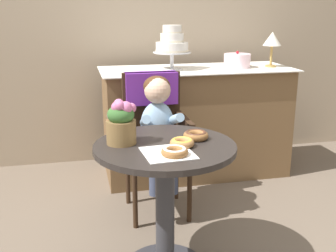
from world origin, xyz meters
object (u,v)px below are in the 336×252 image
Objects in this scene: round_layer_cake at (237,61)px; table_lamp at (272,40)px; donut_side at (175,151)px; flower_vase at (121,122)px; tiered_cake_stand at (172,44)px; seated_child at (158,121)px; donut_mid at (196,135)px; donut_front at (182,142)px; cafe_table at (165,183)px; wicker_chair at (154,120)px.

table_lamp is at bearing -6.85° from round_layer_cake.
donut_side is at bearing -129.17° from table_lamp.
tiered_cake_stand is (0.55, 1.24, 0.27)m from flower_vase.
seated_child is at bearing 61.00° from flower_vase.
flower_vase reaches higher than donut_mid.
donut_front is 0.53× the size of flower_vase.
table_lamp reaches higher than donut_side.
table_lamp is at bearing 50.83° from donut_side.
cafe_table is 3.32× the size of round_layer_cake.
donut_front is at bearing -101.15° from tiered_cake_stand.
donut_side is at bearing -127.18° from donut_mid.
seated_child is 1.34m from table_lamp.
wicker_chair is 4.39× the size of round_layer_cake.
donut_side is 1.72m from round_layer_cake.
wicker_chair is at bearing -146.34° from round_layer_cake.
cafe_table is 0.99× the size of seated_child.
donut_side is (-0.17, -0.22, -0.00)m from donut_mid.
seated_child is 2.55× the size of table_lamp.
seated_child reaches higher than flower_vase.
table_lamp reaches higher than donut_front.
flower_vase is at bearing 177.55° from donut_mid.
donut_mid is at bearing 14.63° from cafe_table.
donut_side is 0.44× the size of table_lamp.
table_lamp is at bearing 50.00° from donut_front.
donut_front is at bearing -135.37° from donut_mid.
seated_child is at bearing 88.82° from donut_front.
donut_front is at bearing -35.02° from cafe_table.
cafe_table is 3.16× the size of flower_vase.
seated_child is 3.35× the size of round_layer_cake.
round_layer_cake reaches higher than donut_side.
wicker_chair is 0.81m from donut_front.
donut_front is (0.08, -0.05, 0.23)m from cafe_table.
flower_vase is at bearing 158.03° from donut_front.
table_lamp is (1.08, 0.65, 0.44)m from seated_child.
flower_vase is 1.65m from round_layer_cake.
tiered_cake_stand is at bearing 176.84° from table_lamp.
wicker_chair is at bearing 85.05° from donut_side.
seated_child reaches higher than donut_side.
wicker_chair is 0.78m from flower_vase.
tiered_cake_stand is 1.59× the size of round_layer_cake.
donut_mid is 1.61m from table_lamp.
tiered_cake_stand is at bearing 69.67° from wicker_chair.
round_layer_cake is at bearing 55.39° from cafe_table.
seated_child is at bearing -139.29° from round_layer_cake.
table_lamp is (1.08, 0.50, 0.48)m from wicker_chair.
table_lamp is (0.28, -0.03, 0.16)m from round_layer_cake.
round_layer_cake is (0.71, 1.24, 0.21)m from donut_mid.
round_layer_cake is at bearing 38.26° from wicker_chair.
donut_mid is at bearing -81.16° from seated_child.
wicker_chair is at bearing -155.27° from table_lamp.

